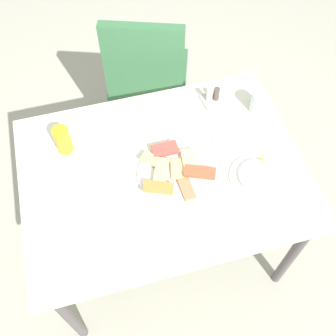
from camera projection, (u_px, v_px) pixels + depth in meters
name	position (u px, v px, depth m)	size (l,w,h in m)	color
ground_plane	(164.00, 240.00, 2.20)	(6.00, 6.00, 0.00)	#ADAA9D
dining_table	(163.00, 180.00, 1.66)	(1.12, 0.83, 0.72)	silver
dining_chair	(147.00, 74.00, 2.18)	(0.54, 0.54, 0.90)	#386C44
pide_platter	(175.00, 173.00, 1.57)	(0.30, 0.30, 0.04)	white
salad_plate_greens	(257.00, 176.00, 1.56)	(0.22, 0.22, 0.04)	white
soda_can	(63.00, 140.00, 1.60)	(0.07, 0.07, 0.12)	orange
drinking_glass	(259.00, 102.00, 1.72)	(0.07, 0.07, 0.10)	silver
paper_napkin	(230.00, 128.00, 1.71)	(0.12, 0.12, 0.00)	white
fork	(232.00, 131.00, 1.69)	(0.19, 0.02, 0.01)	silver
spoon	(229.00, 124.00, 1.71)	(0.16, 0.02, 0.01)	silver
condiment_caddy	(212.00, 97.00, 1.77)	(0.10, 0.10, 0.08)	#B2B2B7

